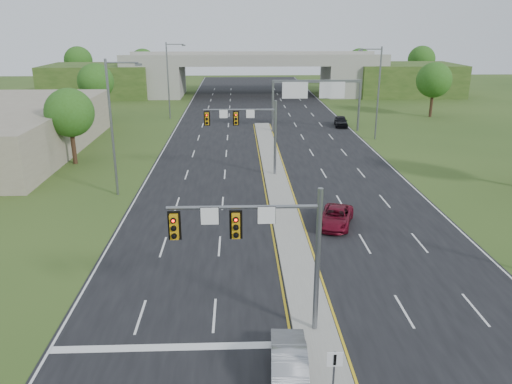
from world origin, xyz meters
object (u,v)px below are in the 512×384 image
object	(u,v)px
car_silver	(289,358)
car_far_a	(336,217)
car_far_c	(341,121)
signal_mast_far	(251,126)
overpass	(254,77)
sign_gantry	(316,91)
keep_right_sign	(334,368)
signal_mast_near	(267,239)

from	to	relation	value
car_silver	car_far_a	bearing A→B (deg)	-104.08
car_far_c	signal_mast_far	bearing A→B (deg)	-113.03
signal_mast_far	overpass	xyz separation A→B (m)	(2.26, 55.07, -1.17)
car_silver	signal_mast_far	bearing A→B (deg)	-85.01
overpass	car_far_a	distance (m)	67.50
sign_gantry	overpass	distance (m)	35.75
sign_gantry	overpass	xyz separation A→B (m)	(-6.68, 35.08, -1.69)
signal_mast_far	keep_right_sign	bearing A→B (deg)	-85.61
signal_mast_near	car_far_a	bearing A→B (deg)	66.07
car_silver	car_far_c	bearing A→B (deg)	-100.24
overpass	car_silver	distance (m)	82.89
sign_gantry	car_far_a	world-z (taller)	sign_gantry
signal_mast_far	overpass	distance (m)	55.13
sign_gantry	signal_mast_near	bearing A→B (deg)	-101.25
overpass	car_far_a	world-z (taller)	overpass
signal_mast_far	overpass	world-z (taller)	overpass
signal_mast_near	overpass	world-z (taller)	overpass
sign_gantry	car_far_c	bearing A→B (deg)	37.30
overpass	car_silver	size ratio (longest dim) A/B	19.39
signal_mast_near	car_far_a	xyz separation A→B (m)	(5.64, 12.72, -4.08)
overpass	signal_mast_near	bearing A→B (deg)	-91.62
car_far_c	car_far_a	bearing A→B (deg)	-95.42
signal_mast_near	car_far_a	distance (m)	14.50
keep_right_sign	car_far_a	size ratio (longest dim) A/B	0.49
sign_gantry	car_far_c	xyz separation A→B (m)	(4.19, 3.19, -4.51)
signal_mast_far	car_silver	xyz separation A→B (m)	(0.76, -27.76, -4.03)
car_far_a	sign_gantry	bearing A→B (deg)	102.90
car_silver	car_far_c	distance (m)	52.43
overpass	car_far_c	xyz separation A→B (m)	(10.88, -31.89, -2.83)
keep_right_sign	sign_gantry	size ratio (longest dim) A/B	0.19
keep_right_sign	car_far_a	world-z (taller)	keep_right_sign
sign_gantry	car_silver	size ratio (longest dim) A/B	2.81
overpass	car_silver	bearing A→B (deg)	-91.04
signal_mast_far	keep_right_sign	distance (m)	29.71
sign_gantry	car_far_a	size ratio (longest dim) A/B	2.55
keep_right_sign	car_far_c	size ratio (longest dim) A/B	0.53
signal_mast_near	overpass	xyz separation A→B (m)	(2.26, 80.07, -1.17)
signal_mast_far	keep_right_sign	xyz separation A→B (m)	(2.26, -29.45, -3.21)
signal_mast_near	keep_right_sign	world-z (taller)	signal_mast_near
signal_mast_far	car_far_a	distance (m)	14.12
car_silver	car_far_a	distance (m)	16.23
keep_right_sign	overpass	bearing A→B (deg)	90.00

